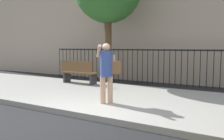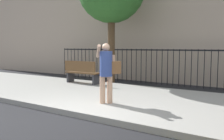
% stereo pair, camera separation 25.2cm
% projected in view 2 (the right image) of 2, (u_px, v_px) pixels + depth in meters
% --- Properties ---
extents(ground_plane, '(60.00, 60.00, 0.00)m').
position_uv_depth(ground_plane, '(76.00, 118.00, 5.74)').
color(ground_plane, black).
extents(sidewalk, '(28.00, 4.40, 0.15)m').
position_uv_depth(sidewalk, '(122.00, 98.00, 7.58)').
color(sidewalk, '#9E9B93').
rests_on(sidewalk, ground).
extents(iron_fence, '(12.03, 0.04, 1.60)m').
position_uv_depth(iron_fence, '(165.00, 62.00, 10.58)').
color(iron_fence, black).
rests_on(iron_fence, ground).
extents(pedestrian_on_phone, '(0.70, 0.66, 1.64)m').
position_uv_depth(pedestrian_on_phone, '(107.00, 69.00, 6.54)').
color(pedestrian_on_phone, tan).
rests_on(pedestrian_on_phone, sidewalk).
extents(street_bench, '(1.60, 0.45, 0.95)m').
position_uv_depth(street_bench, '(81.00, 72.00, 10.14)').
color(street_bench, brown).
rests_on(street_bench, sidewalk).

